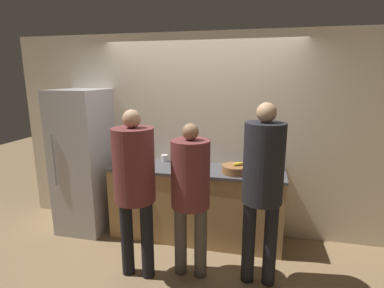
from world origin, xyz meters
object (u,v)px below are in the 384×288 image
person_left (134,177)px  bottle_dark (255,166)px  person_right (263,178)px  bottle_amber (179,158)px  utensil_crock (277,164)px  person_center (190,186)px  cup_white (165,158)px  fruit_bowl (235,169)px  refrigerator (84,161)px

person_left → bottle_dark: person_left is taller
person_right → bottle_amber: (-1.07, 0.88, -0.11)m
utensil_crock → bottle_dark: 0.28m
person_left → person_center: 0.56m
person_left → cup_white: person_left is taller
person_center → fruit_bowl: size_ratio=5.22×
person_left → fruit_bowl: (0.92, 0.79, -0.09)m
person_right → bottle_dark: (-0.08, 0.76, -0.11)m
person_right → utensil_crock: person_right is taller
utensil_crock → bottle_dark: bearing=-153.7°
person_center → bottle_amber: size_ratio=9.30×
refrigerator → person_center: (1.63, -0.69, 0.04)m
fruit_bowl → bottle_amber: 0.80m
refrigerator → person_center: refrigerator is taller
refrigerator → fruit_bowl: bearing=-1.0°
bottle_dark → person_center: bearing=-127.7°
person_left → person_center: size_ratio=1.08×
bottle_amber → cup_white: (-0.21, 0.03, -0.03)m
cup_white → bottle_amber: bearing=-8.0°
bottle_amber → cup_white: bearing=172.0°
refrigerator → person_left: 1.38m
fruit_bowl → bottle_amber: size_ratio=1.78×
person_center → utensil_crock: (0.87, 0.92, 0.02)m
refrigerator → bottle_dark: bearing=2.7°
person_left → utensil_crock: bearing=36.9°
person_right → fruit_bowl: person_right is taller
fruit_bowl → bottle_amber: bottle_amber is taller
fruit_bowl → cup_white: fruit_bowl is taller
person_left → bottle_dark: 1.48m
person_right → cup_white: 1.58m
refrigerator → person_left: refrigerator is taller
person_center → bottle_dark: (0.61, 0.79, 0.02)m
bottle_dark → utensil_crock: bearing=26.3°
refrigerator → fruit_bowl: 2.02m
person_right → bottle_amber: bearing=140.6°
person_left → bottle_dark: size_ratio=11.06×
refrigerator → person_center: size_ratio=1.17×
person_right → fruit_bowl: bearing=117.0°
person_right → bottle_dark: person_right is taller
refrigerator → cup_white: 1.08m
person_right → cup_white: (-1.28, 0.91, -0.13)m
fruit_bowl → refrigerator: bearing=179.0°
utensil_crock → bottle_amber: utensil_crock is taller
bottle_amber → person_right: bearing=-39.4°
bottle_dark → bottle_amber: bottle_amber is taller
utensil_crock → refrigerator: bearing=-174.8°
cup_white → fruit_bowl: bearing=-16.9°
person_center → fruit_bowl: (0.39, 0.65, 0.00)m
person_left → fruit_bowl: bearing=40.5°
person_left → person_right: person_right is taller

